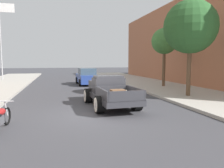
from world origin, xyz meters
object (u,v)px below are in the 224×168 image
at_px(hotrod_truck_gunmetal, 109,91).
at_px(flagpole, 2,32).
at_px(car_background_blue, 87,77).
at_px(street_tree_nearest, 190,27).
at_px(street_tree_second, 164,42).

bearing_deg(hotrod_truck_gunmetal, flagpole, 116.84).
relative_size(car_background_blue, street_tree_nearest, 0.73).
bearing_deg(car_background_blue, street_tree_second, -33.36).
bearing_deg(flagpole, car_background_blue, -36.28).
bearing_deg(flagpole, hotrod_truck_gunmetal, -63.16).
bearing_deg(street_tree_nearest, street_tree_second, 78.88).
height_order(street_tree_nearest, street_tree_second, street_tree_nearest).
xyz_separation_m(hotrod_truck_gunmetal, flagpole, (-8.72, 17.22, 5.02)).
relative_size(hotrod_truck_gunmetal, street_tree_nearest, 0.84).
distance_m(hotrod_truck_gunmetal, street_tree_second, 9.78).
relative_size(hotrod_truck_gunmetal, street_tree_second, 0.99).
bearing_deg(car_background_blue, street_tree_nearest, -61.41).
bearing_deg(hotrod_truck_gunmetal, street_tree_nearest, 11.36).
bearing_deg(flagpole, street_tree_nearest, -48.71).
bearing_deg(street_tree_second, car_background_blue, 146.64).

